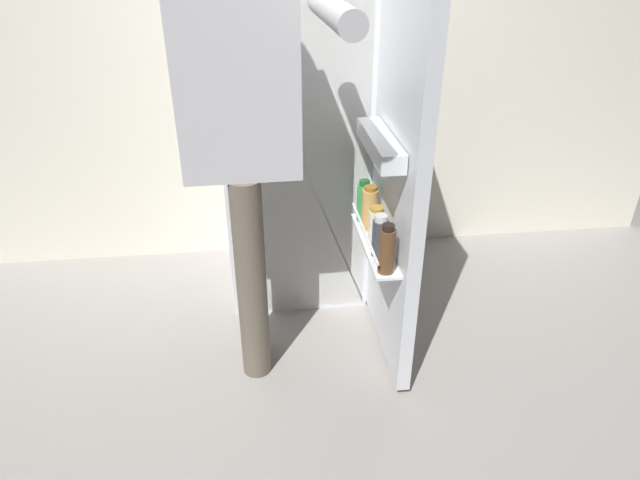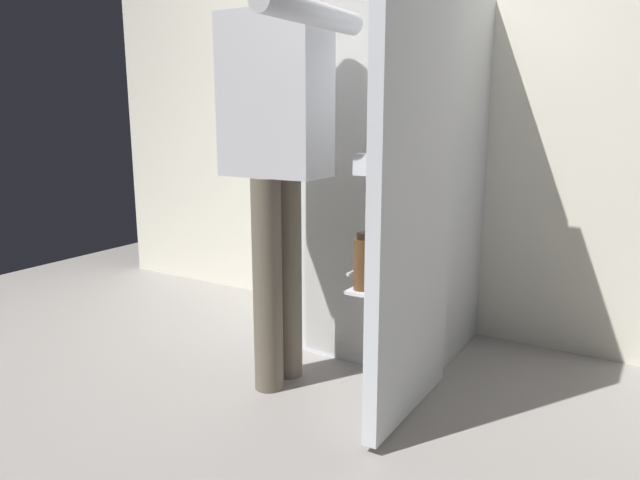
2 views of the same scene
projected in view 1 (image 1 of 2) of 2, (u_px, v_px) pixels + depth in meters
name	position (u px, v px, depth m)	size (l,w,h in m)	color
ground_plane	(306.00, 341.00, 2.54)	(5.81, 5.81, 0.00)	gray
kitchen_wall	(285.00, 30.00, 2.77)	(4.40, 0.10, 2.46)	silver
refrigerator	(299.00, 135.00, 2.60)	(0.71, 1.29, 1.64)	silver
person	(243.00, 122.00, 1.93)	(0.56, 0.75, 1.77)	#665B4C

